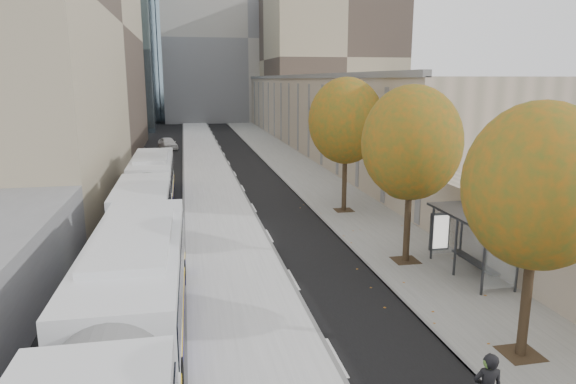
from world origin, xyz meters
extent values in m
cube|color=#BABABA|center=(-3.88, 35.00, 0.07)|extent=(4.25, 150.00, 0.15)
cube|color=gray|center=(4.12, 35.00, 0.04)|extent=(4.75, 150.00, 0.08)
cube|color=gray|center=(15.50, 64.00, 4.00)|extent=(18.00, 92.00, 8.00)
cube|color=gray|center=(6.00, 96.00, 15.00)|extent=(30.00, 18.00, 30.00)
cube|color=#383A3F|center=(5.50, 11.00, 2.56)|extent=(1.90, 4.40, 0.10)
cylinder|color=#383A3F|center=(4.80, 9.00, 1.28)|extent=(0.10, 0.10, 2.40)
cube|color=silver|center=(6.22, 11.00, 1.33)|extent=(0.04, 4.00, 2.10)
cylinder|color=black|center=(3.60, 5.00, 1.63)|extent=(0.28, 0.28, 3.11)
sphere|color=#34551B|center=(3.60, 5.00, 5.05)|extent=(4.00, 4.00, 4.00)
cylinder|color=black|center=(3.60, 13.00, 1.70)|extent=(0.28, 0.28, 3.24)
sphere|color=#34551B|center=(3.60, 13.00, 5.26)|extent=(4.20, 4.20, 4.20)
cylinder|color=black|center=(3.60, 22.00, 1.77)|extent=(0.28, 0.28, 3.38)
sphere|color=#34551B|center=(3.60, 22.00, 5.48)|extent=(4.40, 4.40, 4.40)
cube|color=silver|center=(-7.36, 4.34, 1.56)|extent=(2.96, 18.80, 3.13)
cube|color=black|center=(-7.36, 4.34, 2.14)|extent=(3.01, 18.05, 1.08)
cube|color=silver|center=(-7.83, 23.37, 1.44)|extent=(2.56, 17.31, 2.88)
cube|color=black|center=(-7.83, 23.37, 1.97)|extent=(2.62, 16.62, 1.00)
cube|color=#147252|center=(-7.83, 14.75, 1.11)|extent=(1.83, 0.07, 1.11)
sphere|color=#4E772E|center=(0.44, 1.85, 2.01)|extent=(0.27, 0.27, 0.27)
imported|color=white|center=(-7.64, 53.09, 0.69)|extent=(2.59, 4.32, 1.38)
camera|label=1|loc=(-5.66, -6.90, 7.86)|focal=32.00mm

